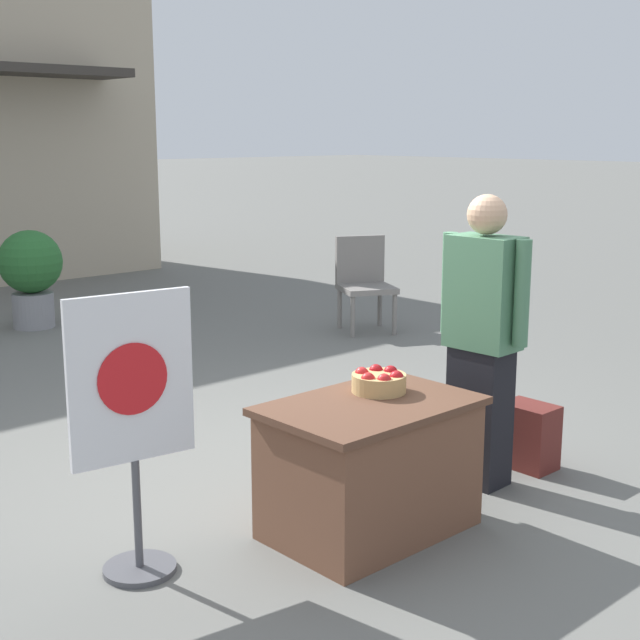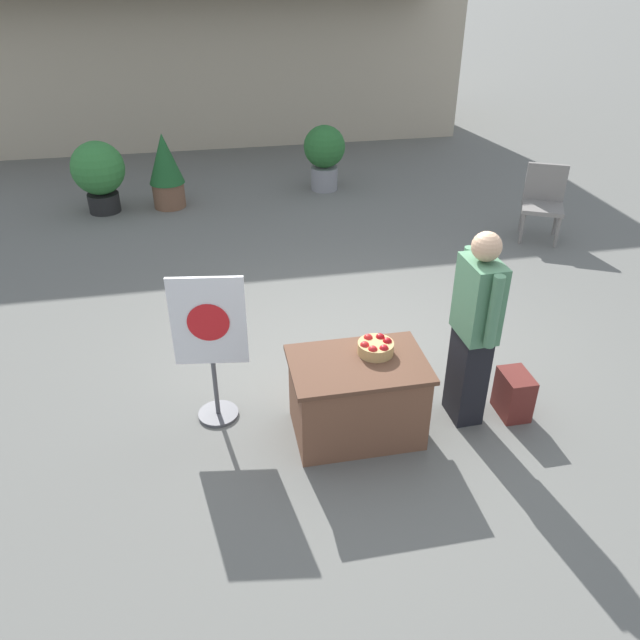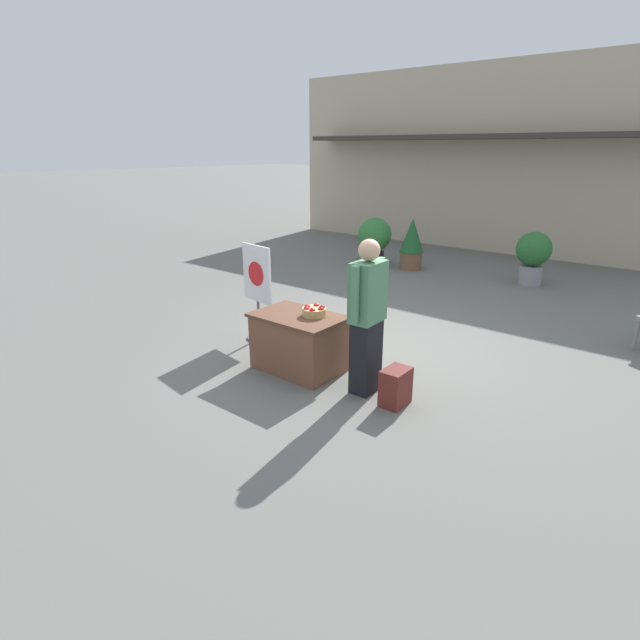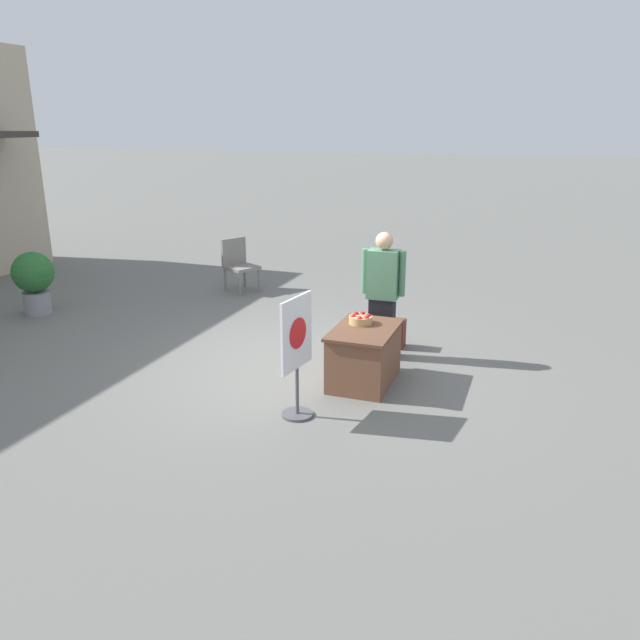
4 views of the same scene
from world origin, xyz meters
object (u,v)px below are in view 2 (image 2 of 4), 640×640
Objects in this scene: patio_chair at (544,198)px; potted_plant_near_left at (99,172)px; potted_plant_near_right at (166,169)px; person_visitor at (474,329)px; backpack at (514,394)px; poster_board at (211,343)px; potted_plant_far_right at (324,153)px; apple_basket at (376,347)px; display_table at (357,397)px.

potted_plant_near_left reaches higher than patio_chair.
person_visitor is at bearing -65.61° from potted_plant_near_right.
backpack is 0.30× the size of poster_board.
poster_board is 6.08m from potted_plant_far_right.
backpack is at bearing -4.07° from patio_chair.
backpack is at bearing 169.76° from person_visitor.
potted_plant_far_right is at bearing 167.88° from poster_board.
apple_basket is 0.29× the size of patio_chair.
apple_basket is at bearing -97.45° from potted_plant_far_right.
potted_plant_far_right is at bearing 5.55° from potted_plant_near_left.
apple_basket is 6.35m from potted_plant_near_left.
potted_plant_near_left reaches higher than apple_basket.
apple_basket is 0.71× the size of backpack.
potted_plant_near_right is at bearing -166.67° from poster_board.
person_visitor is (0.82, -0.07, 0.12)m from apple_basket.
display_table is at bearing -98.90° from potted_plant_far_right.
person_visitor reaches higher than potted_plant_near_right.
potted_plant_far_right reaches higher than apple_basket.
person_visitor reaches higher than display_table.
patio_chair is at bearing -44.13° from potted_plant_far_right.
patio_chair is at bearing -19.45° from potted_plant_near_left.
person_visitor is 1.61× the size of potted_plant_near_left.
potted_plant_near_right reaches higher than potted_plant_near_left.
backpack is at bearing 87.93° from poster_board.
apple_basket is 6.09m from potted_plant_far_right.
patio_chair reaches higher than apple_basket.
apple_basket is at bearing -6.85° from person_visitor.
potted_plant_near_left is at bearing -82.78° from patio_chair.
poster_board reaches higher than backpack.
backpack is (1.26, -0.14, -0.58)m from apple_basket.
poster_board is (-1.33, 0.34, -0.01)m from apple_basket.
apple_basket is at bearing -63.74° from potted_plant_near_left.
patio_chair is at bearing -23.01° from potted_plant_near_right.
potted_plant_near_left is (-6.22, 2.20, 0.07)m from patio_chair.
display_table is 6.37m from potted_plant_near_left.
display_table is 1.44m from backpack.
person_visitor is 1.27× the size of poster_board.
poster_board is at bearing 169.63° from backpack.
poster_board is 5.39m from potted_plant_near_right.
poster_board is 1.27× the size of potted_plant_near_left.
apple_basket is 5.99m from potted_plant_near_right.
potted_plant_near_left is at bearing 116.26° from apple_basket.
potted_plant_far_right reaches higher than patio_chair.
display_table is at bearing 0.00° from person_visitor.
potted_plant_near_left is (-4.06, 5.83, 0.42)m from backpack.
display_table is at bearing -65.54° from potted_plant_near_left.
patio_chair is (2.60, 3.56, -0.34)m from person_visitor.
potted_plant_near_right reaches higher than patio_chair.
potted_plant_near_right reaches higher than backpack.
patio_chair is at bearing 131.91° from poster_board.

